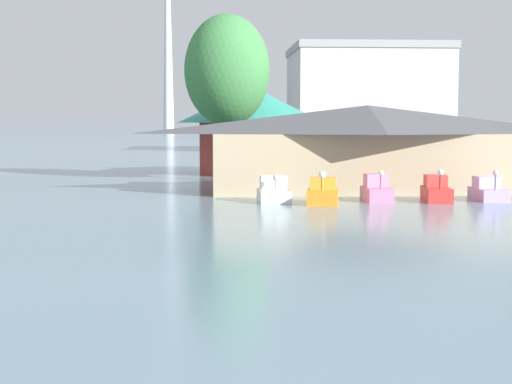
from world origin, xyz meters
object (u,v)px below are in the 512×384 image
(boathouse, at_px, (367,146))
(green_roof_pavilion, at_px, (251,123))
(pedal_boat_red, at_px, (436,191))
(pedal_boat_orange, at_px, (323,193))
(pedal_boat_pink, at_px, (376,190))
(pedal_boat_white, at_px, (274,192))
(shoreline_tree_mid, at_px, (227,71))
(pedal_boat_lavender, at_px, (488,191))
(background_building_block, at_px, (366,99))

(boathouse, height_order, green_roof_pavilion, green_roof_pavilion)
(pedal_boat_red, xyz_separation_m, green_roof_pavilion, (-8.80, 22.94, 3.68))
(pedal_boat_orange, xyz_separation_m, pedal_boat_pink, (3.14, 1.41, 0.02))
(pedal_boat_white, relative_size, boathouse, 0.11)
(pedal_boat_white, xyz_separation_m, boathouse, (6.38, 6.63, 2.23))
(pedal_boat_pink, height_order, boathouse, boathouse)
(pedal_boat_orange, xyz_separation_m, shoreline_tree_mid, (-4.62, 16.43, 7.43))
(pedal_boat_lavender, relative_size, shoreline_tree_mid, 0.23)
(pedal_boat_red, height_order, shoreline_tree_mid, shoreline_tree_mid)
(pedal_boat_red, height_order, boathouse, boathouse)
(boathouse, bearing_deg, pedal_boat_white, -133.92)
(pedal_boat_orange, height_order, boathouse, boathouse)
(pedal_boat_pink, relative_size, shoreline_tree_mid, 0.20)
(pedal_boat_lavender, bearing_deg, boathouse, -137.92)
(pedal_boat_white, bearing_deg, background_building_block, 162.42)
(pedal_boat_red, xyz_separation_m, pedal_boat_lavender, (3.01, 0.42, -0.05))
(pedal_boat_red, bearing_deg, pedal_boat_lavender, 104.61)
(pedal_boat_orange, relative_size, pedal_boat_lavender, 1.03)
(pedal_boat_white, relative_size, background_building_block, 0.11)
(pedal_boat_pink, height_order, pedal_boat_lavender, pedal_boat_lavender)
(pedal_boat_pink, bearing_deg, green_roof_pavilion, -167.33)
(green_roof_pavilion, bearing_deg, shoreline_tree_mid, -105.93)
(pedal_boat_pink, relative_size, green_roof_pavilion, 0.20)
(pedal_boat_lavender, bearing_deg, pedal_boat_white, -87.11)
(green_roof_pavilion, bearing_deg, pedal_boat_red, -69.01)
(pedal_boat_lavender, relative_size, green_roof_pavilion, 0.23)
(pedal_boat_lavender, bearing_deg, background_building_block, 174.83)
(pedal_boat_white, xyz_separation_m, background_building_block, (19.46, 71.89, 7.11))
(pedal_boat_lavender, distance_m, boathouse, 8.57)
(pedal_boat_lavender, xyz_separation_m, background_building_block, (7.64, 71.48, 7.14))
(boathouse, xyz_separation_m, green_roof_pavilion, (-6.37, 16.30, 1.45))
(pedal_boat_orange, distance_m, pedal_boat_red, 6.39)
(pedal_boat_lavender, height_order, shoreline_tree_mid, shoreline_tree_mid)
(pedal_boat_red, height_order, background_building_block, background_building_block)
(pedal_boat_orange, height_order, shoreline_tree_mid, shoreline_tree_mid)
(pedal_boat_white, relative_size, pedal_boat_orange, 0.80)
(boathouse, relative_size, green_roof_pavilion, 1.71)
(pedal_boat_orange, relative_size, background_building_block, 0.13)
(pedal_boat_orange, bearing_deg, shoreline_tree_mid, -154.14)
(boathouse, bearing_deg, pedal_boat_orange, -117.01)
(boathouse, bearing_deg, shoreline_tree_mid, 134.03)
(pedal_boat_red, xyz_separation_m, background_building_block, (10.64, 71.90, 7.10))
(pedal_boat_lavender, xyz_separation_m, shoreline_tree_mid, (-13.95, 15.02, 7.47))
(pedal_boat_lavender, xyz_separation_m, boathouse, (-5.44, 6.22, 2.27))
(background_building_block, bearing_deg, pedal_boat_pink, -100.95)
(pedal_boat_orange, xyz_separation_m, pedal_boat_red, (6.32, 0.99, 0.01))
(shoreline_tree_mid, height_order, background_building_block, background_building_block)
(pedal_boat_orange, distance_m, boathouse, 8.85)
(background_building_block, bearing_deg, pedal_boat_red, -98.42)
(pedal_boat_white, height_order, boathouse, boathouse)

